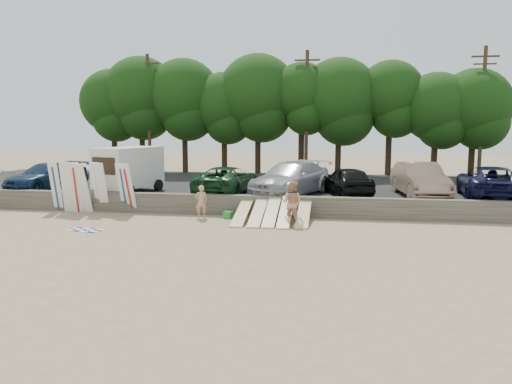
# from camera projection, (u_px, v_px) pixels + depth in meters

# --- Properties ---
(ground) EXTENTS (120.00, 120.00, 0.00)m
(ground) POSITION_uv_depth(u_px,v_px,m) (235.00, 228.00, 21.42)
(ground) COLOR tan
(ground) RESTS_ON ground
(seawall) EXTENTS (44.00, 0.50, 1.00)m
(seawall) POSITION_uv_depth(u_px,v_px,m) (247.00, 205.00, 24.28)
(seawall) COLOR #6B6356
(seawall) RESTS_ON ground
(parking_lot) EXTENTS (44.00, 14.50, 0.70)m
(parking_lot) POSITION_uv_depth(u_px,v_px,m) (269.00, 189.00, 31.64)
(parking_lot) COLOR #282828
(parking_lot) RESTS_ON ground
(treeline) EXTENTS (32.56, 6.11, 9.10)m
(treeline) POSITION_uv_depth(u_px,v_px,m) (271.00, 98.00, 37.82)
(treeline) COLOR #382616
(treeline) RESTS_ON parking_lot
(utility_poles) EXTENTS (25.80, 0.26, 9.00)m
(utility_poles) POSITION_uv_depth(u_px,v_px,m) (307.00, 111.00, 36.03)
(utility_poles) COLOR #473321
(utility_poles) RESTS_ON parking_lot
(box_trailer) EXTENTS (3.01, 4.28, 2.49)m
(box_trailer) POSITION_uv_depth(u_px,v_px,m) (129.00, 167.00, 27.26)
(box_trailer) COLOR beige
(box_trailer) RESTS_ON parking_lot
(car_0) EXTENTS (3.38, 5.63, 1.53)m
(car_0) POSITION_uv_depth(u_px,v_px,m) (47.00, 176.00, 28.71)
(car_0) COLOR #142946
(car_0) RESTS_ON parking_lot
(car_1) EXTENTS (2.99, 5.50, 1.46)m
(car_1) POSITION_uv_depth(u_px,v_px,m) (227.00, 180.00, 27.11)
(car_1) COLOR #15391C
(car_1) RESTS_ON parking_lot
(car_2) EXTENTS (4.63, 6.49, 1.75)m
(car_2) POSITION_uv_depth(u_px,v_px,m) (291.00, 178.00, 26.46)
(car_2) COLOR #ADACB2
(car_2) RESTS_ON parking_lot
(car_3) EXTENTS (2.99, 4.85, 1.54)m
(car_3) POSITION_uv_depth(u_px,v_px,m) (347.00, 181.00, 26.19)
(car_3) COLOR black
(car_3) RESTS_ON parking_lot
(car_4) EXTENTS (2.46, 5.52, 1.76)m
(car_4) POSITION_uv_depth(u_px,v_px,m) (419.00, 180.00, 25.85)
(car_4) COLOR #8D6F59
(car_4) RESTS_ON parking_lot
(car_5) EXTENTS (3.34, 6.14, 1.63)m
(car_5) POSITION_uv_depth(u_px,v_px,m) (490.00, 182.00, 25.17)
(car_5) COLOR black
(car_5) RESTS_ON parking_lot
(surfboard_upright_0) EXTENTS (0.50, 0.56, 2.56)m
(surfboard_upright_0) POSITION_uv_depth(u_px,v_px,m) (56.00, 187.00, 25.34)
(surfboard_upright_0) COLOR white
(surfboard_upright_0) RESTS_ON ground
(surfboard_upright_1) EXTENTS (0.55, 0.56, 2.57)m
(surfboard_upright_1) POSITION_uv_depth(u_px,v_px,m) (67.00, 187.00, 25.19)
(surfboard_upright_1) COLOR white
(surfboard_upright_1) RESTS_ON ground
(surfboard_upright_2) EXTENTS (0.56, 0.61, 2.56)m
(surfboard_upright_2) POSITION_uv_depth(u_px,v_px,m) (76.00, 187.00, 25.01)
(surfboard_upright_2) COLOR white
(surfboard_upright_2) RESTS_ON ground
(surfboard_upright_3) EXTENTS (0.57, 0.86, 2.50)m
(surfboard_upright_3) POSITION_uv_depth(u_px,v_px,m) (83.00, 188.00, 24.90)
(surfboard_upright_3) COLOR white
(surfboard_upright_3) RESTS_ON ground
(surfboard_upright_4) EXTENTS (0.57, 0.65, 2.56)m
(surfboard_upright_4) POSITION_uv_depth(u_px,v_px,m) (98.00, 187.00, 25.05)
(surfboard_upright_4) COLOR white
(surfboard_upright_4) RESTS_ON ground
(surfboard_upright_5) EXTENTS (0.50, 0.70, 2.53)m
(surfboard_upright_5) POSITION_uv_depth(u_px,v_px,m) (102.00, 188.00, 24.96)
(surfboard_upright_5) COLOR white
(surfboard_upright_5) RESTS_ON ground
(surfboard_upright_6) EXTENTS (0.51, 0.79, 2.51)m
(surfboard_upright_6) POSITION_uv_depth(u_px,v_px,m) (124.00, 188.00, 24.77)
(surfboard_upright_6) COLOR white
(surfboard_upright_6) RESTS_ON ground
(surfboard_upright_7) EXTENTS (0.61, 0.84, 2.52)m
(surfboard_upright_7) POSITION_uv_depth(u_px,v_px,m) (129.00, 189.00, 24.67)
(surfboard_upright_7) COLOR white
(surfboard_upright_7) RESTS_ON ground
(surfboard_low_0) EXTENTS (0.56, 2.92, 0.81)m
(surfboard_low_0) POSITION_uv_depth(u_px,v_px,m) (242.00, 213.00, 22.71)
(surfboard_low_0) COLOR beige
(surfboard_low_0) RESTS_ON ground
(surfboard_low_1) EXTENTS (0.56, 2.91, 0.88)m
(surfboard_low_1) POSITION_uv_depth(u_px,v_px,m) (258.00, 213.00, 22.58)
(surfboard_low_1) COLOR beige
(surfboard_low_1) RESTS_ON ground
(surfboard_low_2) EXTENTS (0.56, 2.88, 0.98)m
(surfboard_low_2) POSITION_uv_depth(u_px,v_px,m) (272.00, 212.00, 22.51)
(surfboard_low_2) COLOR beige
(surfboard_low_2) RESTS_ON ground
(surfboard_low_3) EXTENTS (0.56, 2.86, 1.05)m
(surfboard_low_3) POSITION_uv_depth(u_px,v_px,m) (286.00, 212.00, 22.35)
(surfboard_low_3) COLOR beige
(surfboard_low_3) RESTS_ON ground
(surfboard_low_4) EXTENTS (0.56, 2.90, 0.90)m
(surfboard_low_4) POSITION_uv_depth(u_px,v_px,m) (304.00, 213.00, 22.41)
(surfboard_low_4) COLOR beige
(surfboard_low_4) RESTS_ON ground
(beachgoer_a) EXTENTS (0.66, 0.54, 1.58)m
(beachgoer_a) POSITION_uv_depth(u_px,v_px,m) (201.00, 202.00, 23.52)
(beachgoer_a) COLOR tan
(beachgoer_a) RESTS_ON ground
(beachgoer_b) EXTENTS (1.14, 1.02, 1.95)m
(beachgoer_b) POSITION_uv_depth(u_px,v_px,m) (292.00, 203.00, 21.97)
(beachgoer_b) COLOR tan
(beachgoer_b) RESTS_ON ground
(cooler) EXTENTS (0.45, 0.40, 0.32)m
(cooler) POSITION_uv_depth(u_px,v_px,m) (228.00, 215.00, 23.59)
(cooler) COLOR green
(cooler) RESTS_ON ground
(gear_bag) EXTENTS (0.34, 0.29, 0.22)m
(gear_bag) POSITION_uv_depth(u_px,v_px,m) (288.00, 217.00, 23.42)
(gear_bag) COLOR #F0591C
(gear_bag) RESTS_ON ground
(beach_towel) EXTENTS (1.80, 1.80, 0.00)m
(beach_towel) POSITION_uv_depth(u_px,v_px,m) (85.00, 230.00, 20.94)
(beach_towel) COLOR white
(beach_towel) RESTS_ON ground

